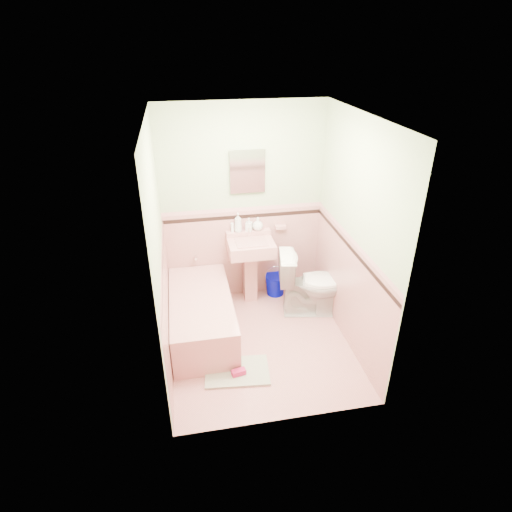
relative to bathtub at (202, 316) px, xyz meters
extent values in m
plane|color=tan|center=(0.63, -0.33, -0.23)|extent=(2.20, 2.20, 0.00)
plane|color=white|center=(0.63, -0.33, 2.27)|extent=(2.20, 2.20, 0.00)
plane|color=beige|center=(0.63, 0.77, 1.02)|extent=(2.50, 0.00, 2.50)
plane|color=beige|center=(0.63, -1.43, 1.02)|extent=(2.50, 0.00, 2.50)
plane|color=beige|center=(-0.37, -0.33, 1.02)|extent=(0.00, 2.50, 2.50)
plane|color=beige|center=(1.63, -0.33, 1.02)|extent=(0.00, 2.50, 2.50)
plane|color=#CE8D8A|center=(0.63, 0.76, 0.38)|extent=(2.00, 0.00, 2.00)
plane|color=#CE8D8A|center=(0.63, -1.42, 0.38)|extent=(2.00, 0.00, 2.00)
plane|color=#CE8D8A|center=(-0.36, -0.33, 0.38)|extent=(0.00, 2.20, 2.20)
plane|color=#CE8D8A|center=(1.62, -0.33, 0.38)|extent=(0.00, 2.20, 2.20)
plane|color=black|center=(0.63, 0.75, 0.90)|extent=(2.00, 0.00, 2.00)
plane|color=black|center=(0.63, -1.41, 0.90)|extent=(2.00, 0.00, 2.00)
plane|color=black|center=(-0.35, -0.33, 0.89)|extent=(0.00, 2.20, 2.20)
plane|color=black|center=(1.61, -0.33, 0.89)|extent=(0.00, 2.20, 2.20)
plane|color=#CB8F91|center=(0.63, 0.75, 0.99)|extent=(2.00, 0.00, 2.00)
plane|color=#CB8F91|center=(0.63, -1.41, 0.99)|extent=(2.00, 0.00, 2.00)
plane|color=#CB8F91|center=(-0.35, -0.33, 1.00)|extent=(0.00, 2.20, 2.20)
plane|color=#CB8F91|center=(1.61, -0.33, 1.00)|extent=(0.00, 2.20, 2.20)
cube|color=tan|center=(0.00, 0.00, 0.00)|extent=(0.70, 1.50, 0.45)
cylinder|color=silver|center=(0.00, 0.72, 0.41)|extent=(0.04, 0.12, 0.04)
cylinder|color=silver|center=(0.68, 0.67, 0.72)|extent=(0.02, 0.02, 0.10)
cube|color=white|center=(0.68, 0.74, 1.47)|extent=(0.38, 0.04, 0.48)
cube|color=tan|center=(1.10, 0.73, 0.72)|extent=(0.13, 0.08, 0.04)
imported|color=#B2B2B2|center=(0.55, 0.71, 0.84)|extent=(0.10, 0.10, 0.25)
imported|color=#B2B2B2|center=(0.69, 0.71, 0.80)|extent=(0.10, 0.10, 0.17)
imported|color=#B2B2B2|center=(0.80, 0.71, 0.80)|extent=(0.17, 0.17, 0.17)
cylinder|color=white|center=(0.48, 0.71, 0.78)|extent=(0.05, 0.05, 0.12)
imported|color=white|center=(1.38, 0.17, 0.19)|extent=(0.88, 0.60, 0.83)
cube|color=#98A489|center=(0.30, -0.75, -0.21)|extent=(0.70, 0.51, 0.03)
cube|color=#BF1E59|center=(0.31, -0.81, -0.17)|extent=(0.15, 0.09, 0.06)
camera|label=1|loc=(-0.12, -4.05, 2.93)|focal=29.58mm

